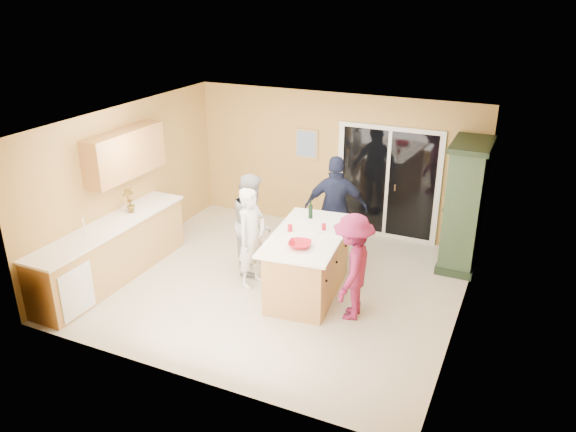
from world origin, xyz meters
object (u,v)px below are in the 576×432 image
at_px(woman_navy, 336,209).
at_px(woman_magenta, 352,267).
at_px(green_hutch, 465,207).
at_px(kitchen_island, 308,265).
at_px(woman_grey, 252,223).
at_px(woman_white, 252,238).

height_order(woman_navy, woman_magenta, woman_navy).
bearing_deg(green_hutch, kitchen_island, -135.12).
distance_m(kitchen_island, green_hutch, 2.81).
bearing_deg(woman_grey, woman_magenta, -134.66).
bearing_deg(green_hutch, woman_grey, -152.92).
relative_size(kitchen_island, woman_white, 1.24).
relative_size(woman_grey, woman_magenta, 1.06).
bearing_deg(woman_white, woman_navy, -19.94).
bearing_deg(woman_magenta, woman_navy, -158.10).
height_order(kitchen_island, woman_navy, woman_navy).
relative_size(green_hutch, woman_navy, 1.17).
xyz_separation_m(green_hutch, woman_navy, (-1.99, -0.64, -0.13)).
relative_size(woman_white, woman_grey, 0.97).
height_order(green_hutch, woman_navy, green_hutch).
xyz_separation_m(kitchen_island, woman_grey, (-1.13, 0.37, 0.36)).
distance_m(woman_white, woman_magenta, 1.71).
height_order(kitchen_island, green_hutch, green_hutch).
bearing_deg(kitchen_island, woman_grey, 156.14).
bearing_deg(woman_navy, woman_white, 40.43).
relative_size(woman_white, woman_magenta, 1.03).
height_order(woman_grey, woman_navy, woman_navy).
bearing_deg(woman_navy, woman_grey, 22.18).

